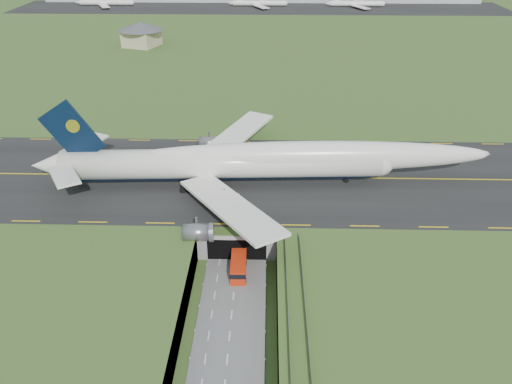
{
  "coord_description": "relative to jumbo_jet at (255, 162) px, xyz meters",
  "views": [
    {
      "loc": [
        6.06,
        -73.56,
        62.54
      ],
      "look_at": [
        3.57,
        20.0,
        9.3
      ],
      "focal_mm": 35.0,
      "sensor_mm": 36.0,
      "label": 1
    }
  ],
  "objects": [
    {
      "name": "taxiway",
      "position": [
        -3.13,
        3.46,
        -5.81
      ],
      "size": [
        800.0,
        44.0,
        0.18
      ],
      "primitive_type": "cube",
      "color": "black",
      "rests_on": "airfield_deck"
    },
    {
      "name": "jumbo_jet",
      "position": [
        0.0,
        0.0,
        0.0
      ],
      "size": [
        105.92,
        65.94,
        21.84
      ],
      "rotation": [
        0.0,
        0.0,
        0.05
      ],
      "color": "white",
      "rests_on": "ground"
    },
    {
      "name": "service_building",
      "position": [
        -57.2,
        134.5,
        0.72
      ],
      "size": [
        26.0,
        26.0,
        11.17
      ],
      "rotation": [
        0.0,
        0.0,
        -0.33
      ],
      "color": "tan",
      "rests_on": "ground"
    },
    {
      "name": "airfield_deck",
      "position": [
        -3.13,
        -29.54,
        -8.9
      ],
      "size": [
        800.0,
        800.0,
        6.0
      ],
      "primitive_type": "cube",
      "color": "gray",
      "rests_on": "ground"
    },
    {
      "name": "guideway",
      "position": [
        7.87,
        -48.65,
        -6.58
      ],
      "size": [
        3.0,
        53.0,
        7.05
      ],
      "color": "#A8A8A3",
      "rests_on": "ground"
    },
    {
      "name": "ground",
      "position": [
        -3.13,
        -29.54,
        -11.9
      ],
      "size": [
        900.0,
        900.0,
        0.0
      ],
      "primitive_type": "plane",
      "color": "#425D25",
      "rests_on": "ground"
    },
    {
      "name": "tunnel_portal",
      "position": [
        -3.13,
        -12.83,
        -8.57
      ],
      "size": [
        17.0,
        22.3,
        6.0
      ],
      "color": "gray",
      "rests_on": "ground"
    },
    {
      "name": "trench_road",
      "position": [
        -3.13,
        -37.04,
        -11.8
      ],
      "size": [
        12.0,
        75.0,
        0.2
      ],
      "primitive_type": "cube",
      "color": "slate",
      "rests_on": "ground"
    },
    {
      "name": "shuttle_tram",
      "position": [
        -2.53,
        -25.87,
        -10.11
      ],
      "size": [
        3.25,
        8.09,
        3.26
      ],
      "rotation": [
        0.0,
        0.0,
        0.02
      ],
      "color": "red",
      "rests_on": "ground"
    }
  ]
}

